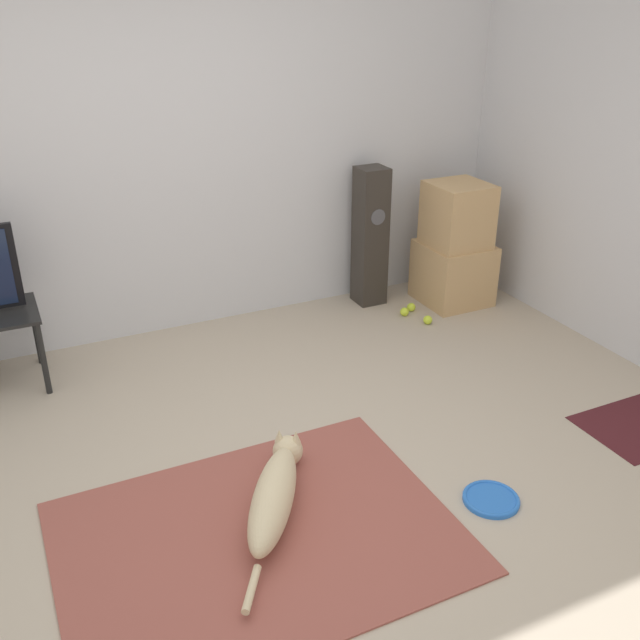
% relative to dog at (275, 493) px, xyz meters
% --- Properties ---
extents(ground_plane, '(12.00, 12.00, 0.00)m').
position_rel_dog_xyz_m(ground_plane, '(0.12, 0.11, -0.12)').
color(ground_plane, '#B2A38E').
extents(wall_back, '(8.00, 0.06, 2.55)m').
position_rel_dog_xyz_m(wall_back, '(0.12, 2.21, 1.16)').
color(wall_back, silver).
rests_on(wall_back, ground_plane).
extents(area_rug, '(1.76, 1.33, 0.01)m').
position_rel_dog_xyz_m(area_rug, '(-0.14, -0.13, -0.11)').
color(area_rug, '#934C42').
rests_on(area_rug, ground_plane).
extents(dog, '(0.64, 0.95, 0.22)m').
position_rel_dog_xyz_m(dog, '(0.00, 0.00, 0.00)').
color(dog, beige).
rests_on(dog, area_rug).
extents(frisbee, '(0.27, 0.27, 0.03)m').
position_rel_dog_xyz_m(frisbee, '(0.97, -0.38, -0.10)').
color(frisbee, blue).
rests_on(frisbee, ground_plane).
extents(cardboard_box_lower, '(0.49, 0.50, 0.47)m').
position_rel_dog_xyz_m(cardboard_box_lower, '(2.20, 1.71, 0.12)').
color(cardboard_box_lower, tan).
rests_on(cardboard_box_lower, ground_plane).
extents(cardboard_box_upper, '(0.41, 0.43, 0.47)m').
position_rel_dog_xyz_m(cardboard_box_upper, '(2.18, 1.70, 0.59)').
color(cardboard_box_upper, tan).
rests_on(cardboard_box_upper, cardboard_box_lower).
extents(floor_speaker, '(0.21, 0.22, 1.06)m').
position_rel_dog_xyz_m(floor_speaker, '(1.60, 1.98, 0.41)').
color(floor_speaker, '#2D2823').
rests_on(floor_speaker, ground_plane).
extents(tennis_ball_by_boxes, '(0.07, 0.07, 0.07)m').
position_rel_dog_xyz_m(tennis_ball_by_boxes, '(1.80, 1.67, -0.08)').
color(tennis_ball_by_boxes, '#C6E033').
rests_on(tennis_ball_by_boxes, ground_plane).
extents(tennis_ball_near_speaker, '(0.07, 0.07, 0.07)m').
position_rel_dog_xyz_m(tennis_ball_near_speaker, '(1.79, 1.42, -0.08)').
color(tennis_ball_near_speaker, '#C6E033').
rests_on(tennis_ball_near_speaker, ground_plane).
extents(tennis_ball_loose_on_carpet, '(0.07, 0.07, 0.07)m').
position_rel_dog_xyz_m(tennis_ball_loose_on_carpet, '(1.71, 1.62, -0.08)').
color(tennis_ball_loose_on_carpet, '#C6E033').
rests_on(tennis_ball_loose_on_carpet, ground_plane).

